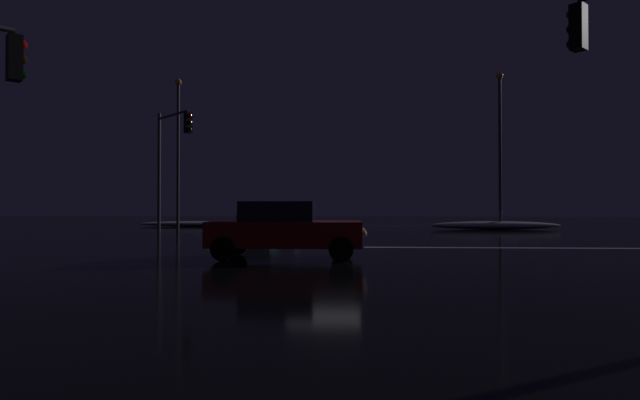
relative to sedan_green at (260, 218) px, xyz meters
The scene contains 14 objects.
ground 12.17m from the sedan_green, 69.16° to the right, with size 120.00×120.00×0.10m, color black.
stop_line_north 4.87m from the sedan_green, 26.08° to the right, with size 0.35×15.90×0.01m.
centre_line_ns 10.45m from the sedan_green, 65.53° to the left, with size 22.00×0.15×0.01m.
crosswalk_bar_east 17.76m from the sedan_green, 39.73° to the right, with size 15.90×0.40×0.01m.
snow_bank_left_curb 9.47m from the sedan_green, 127.21° to the left, with size 9.09×1.50×0.38m.
snow_bank_right_curb 14.81m from the sedan_green, 14.16° to the left, with size 8.10×1.50×0.52m.
sedan_green is the anchor object (origin of this frame).
sedan_white 6.55m from the sedan_green, 84.60° to the left, with size 2.02×4.33×1.57m.
sedan_blue 12.02m from the sedan_green, 89.81° to the left, with size 2.02×4.33×1.57m.
sedan_black 18.62m from the sedan_green, 88.46° to the left, with size 2.02×4.33×1.57m.
sedan_red_crossing 15.69m from the sedan_green, 77.51° to the right, with size 4.33×2.02×1.57m.
traffic_signal_nw 6.29m from the sedan_green, 147.95° to the right, with size 2.71×2.71×6.59m.
streetlamp_right_near 15.83m from the sedan_green, 13.39° to the left, with size 0.44×0.44×9.93m.
streetlamp_left_near 8.45m from the sedan_green, 149.89° to the left, with size 0.44×0.44×9.82m.
Camera 1 is at (0.91, -18.26, 1.42)m, focal length 29.03 mm.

